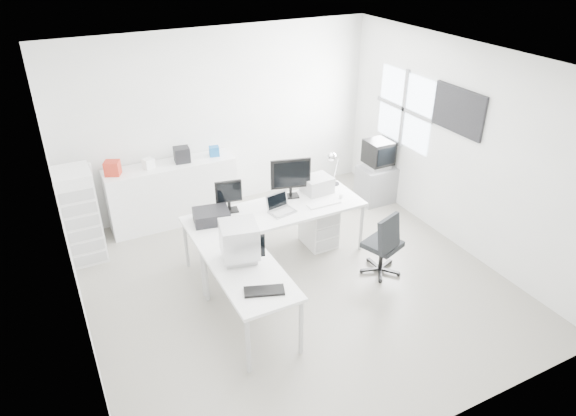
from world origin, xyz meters
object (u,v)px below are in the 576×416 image
drawer_pedestal (319,225)px  lcd_monitor_small (229,196)px  filing_cabinet (80,215)px  tv_cabinet (376,184)px  side_desk (250,299)px  lcd_monitor_large (291,178)px  laptop (282,205)px  main_desk (276,234)px  sideboard (173,193)px  crt_monitor (239,242)px  crt_tv (378,155)px  inkjet_printer (211,216)px  office_chair (383,241)px  laser_printer (317,184)px

drawer_pedestal → lcd_monitor_small: size_ratio=1.38×
filing_cabinet → tv_cabinet: bearing=-5.6°
side_desk → lcd_monitor_large: (1.20, 1.35, 0.66)m
lcd_monitor_small → laptop: lcd_monitor_small is taller
main_desk → sideboard: sideboard is taller
crt_monitor → crt_tv: 3.44m
main_desk → sideboard: 1.88m
main_desk → lcd_monitor_large: bearing=35.5°
side_desk → crt_tv: 3.59m
laptop → side_desk: bearing=-142.6°
inkjet_printer → lcd_monitor_large: 1.23m
office_chair → side_desk: bearing=165.3°
side_desk → lcd_monitor_small: bearing=77.5°
inkjet_printer → crt_monitor: crt_monitor is taller
crt_monitor → main_desk: bearing=57.3°
inkjet_printer → office_chair: 2.22m
side_desk → laser_printer: bearing=39.5°
laser_printer → office_chair: 1.25m
crt_tv → crt_monitor: bearing=-152.1°
main_desk → sideboard: size_ratio=1.25×
main_desk → office_chair: size_ratio=2.54×
main_desk → side_desk: (-0.85, -1.10, 0.00)m
lcd_monitor_small → office_chair: lcd_monitor_small is taller
main_desk → office_chair: (1.09, -0.92, 0.10)m
side_desk → sideboard: sideboard is taller
office_chair → filing_cabinet: (-3.40, 2.12, 0.18)m
side_desk → crt_tv: bearing=31.5°
lcd_monitor_large → tv_cabinet: size_ratio=0.94×
drawer_pedestal → tv_cabinet: tv_cabinet is taller
laser_printer → filing_cabinet: bearing=158.7°
crt_tv → laser_printer: bearing=-159.4°
lcd_monitor_large → crt_monitor: lcd_monitor_large is taller
crt_monitor → sideboard: crt_monitor is taller
lcd_monitor_small → lcd_monitor_large: size_ratio=0.76×
lcd_monitor_small → office_chair: 2.07m
main_desk → laptop: size_ratio=6.85×
tv_cabinet → crt_tv: size_ratio=1.21×
side_desk → drawer_pedestal: bearing=36.6°
drawer_pedestal → sideboard: size_ratio=0.31×
lcd_monitor_large → laptop: 0.49m
drawer_pedestal → crt_monitor: crt_monitor is taller
office_chair → filing_cabinet: bearing=128.0°
lcd_monitor_small → tv_cabinet: (2.74, 0.51, -0.66)m
inkjet_printer → laser_printer: (1.60, 0.12, 0.03)m
lcd_monitor_small → tv_cabinet: lcd_monitor_small is taller
inkjet_printer → sideboard: bearing=104.3°
inkjet_printer → office_chair: office_chair is taller
lcd_monitor_small → crt_monitor: crt_monitor is taller
crt_monitor → sideboard: (-0.11, 2.46, -0.50)m
drawer_pedestal → crt_tv: (1.49, 0.71, 0.53)m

